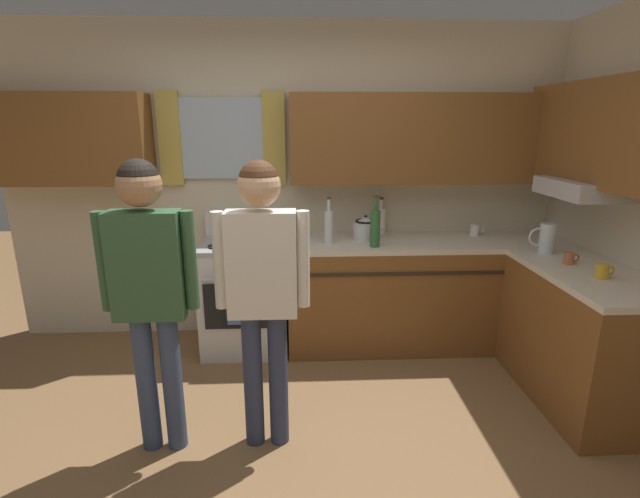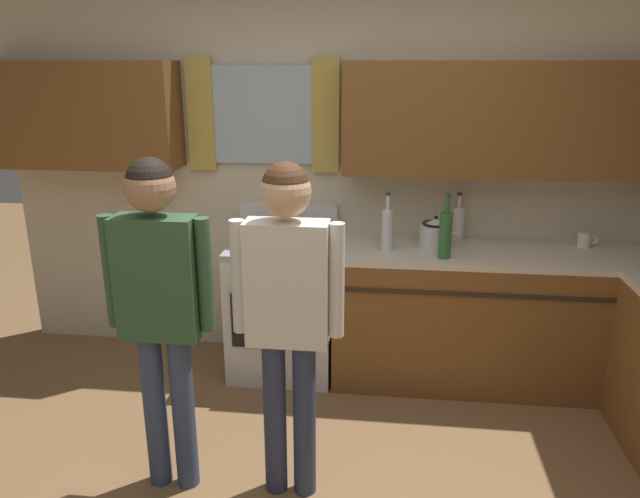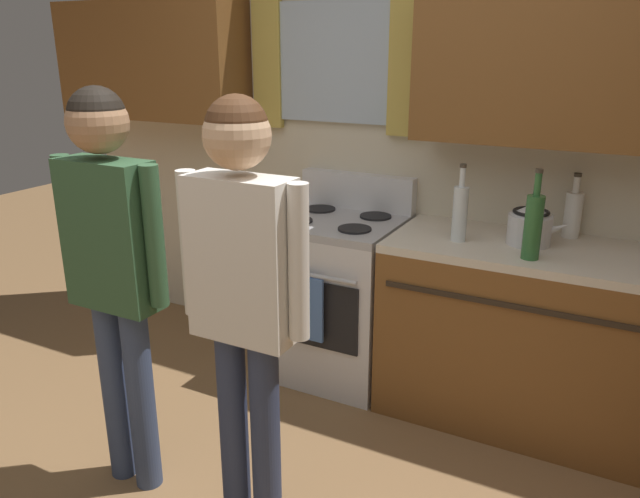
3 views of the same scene
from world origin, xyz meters
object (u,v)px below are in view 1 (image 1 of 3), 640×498
Objects in this scene: cup_terracotta at (569,258)px; adult_in_plaid at (262,275)px; bottle_milk_white at (381,220)px; stovetop_kettle at (366,228)px; mug_ceramic_white at (475,230)px; adult_left at (149,276)px; water_pitcher at (546,238)px; bottle_tall_clear at (329,226)px; bottle_wine_green at (375,227)px; mug_mustard_yellow at (603,271)px; stove_oven at (246,293)px.

cup_terracotta is 0.07× the size of adult_in_plaid.
cup_terracotta is at bearing -39.96° from bottle_milk_white.
stovetop_kettle is at bearing -127.54° from bottle_milk_white.
adult_left reaches higher than mug_ceramic_white.
water_pitcher is at bearing -19.79° from stovetop_kettle.
cup_terracotta is at bearing -21.62° from bottle_tall_clear.
water_pitcher is at bearing -11.19° from bottle_wine_green.
adult_left is (-1.02, -1.17, -0.00)m from bottle_tall_clear.
cup_terracotta is at bearing 96.59° from mug_mustard_yellow.
stove_oven is 2.34m from water_pitcher.
mug_ceramic_white is at bearing 31.22° from adult_left.
adult_in_plaid is at bearing -126.67° from bottle_wine_green.
stove_oven is 0.67× the size of adult_left.
bottle_wine_green is (0.35, -0.11, 0.01)m from bottle_tall_clear.
mug_ceramic_white is 0.46× the size of stovetop_kettle.
adult_in_plaid is (-1.99, -0.81, 0.02)m from water_pitcher.
stove_oven is at bearing 101.27° from adult_in_plaid.
stove_oven is 4.02× the size of stovetop_kettle.
bottle_tall_clear is 1.56m from adult_left.
adult_in_plaid reaches higher than bottle_milk_white.
bottle_tall_clear reaches higher than water_pitcher.
stovetop_kettle is 0.17× the size of adult_in_plaid.
stove_oven reaches higher than cup_terracotta.
bottle_tall_clear is 1.17× the size of bottle_milk_white.
bottle_tall_clear reaches higher than mug_mustard_yellow.
bottle_wine_green is 3.28× the size of mug_mustard_yellow.
bottle_milk_white is 0.19× the size of adult_left.
stove_oven reaches higher than mug_ceramic_white.
cup_terracotta is 0.90m from mug_ceramic_white.
mug_mustard_yellow is at bearing 5.42° from adult_left.
mug_ceramic_white is at bearing 107.62° from mug_mustard_yellow.
bottle_tall_clear is 0.22× the size of adult_left.
bottle_milk_white is 1.46m from cup_terracotta.
mug_mustard_yellow is (1.27, -0.81, -0.11)m from bottle_wine_green.
cup_terracotta is 0.30m from mug_mustard_yellow.
adult_in_plaid is (0.59, 0.01, -0.01)m from adult_left.
bottle_wine_green reaches higher than cup_terracotta.
adult_in_plaid reaches higher than mug_mustard_yellow.
bottle_wine_green is at bearing -78.86° from stovetop_kettle.
adult_left is (-0.35, -1.25, 0.57)m from stove_oven.
stovetop_kettle reaches higher than mug_mustard_yellow.
mug_ceramic_white is at bearing 39.03° from adult_in_plaid.
water_pitcher is at bearing -61.61° from mug_ceramic_white.
bottle_wine_green is 1.73m from adult_left.
adult_in_plaid is (-1.69, -1.37, 0.08)m from mug_ceramic_white.
bottle_milk_white reaches higher than water_pitcher.
adult_in_plaid is at bearing 1.33° from adult_left.
bottle_milk_white is (1.14, 0.23, 0.55)m from stove_oven.
mug_mustard_yellow is at bearing -46.95° from bottle_milk_white.
bottle_wine_green reaches higher than water_pitcher.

